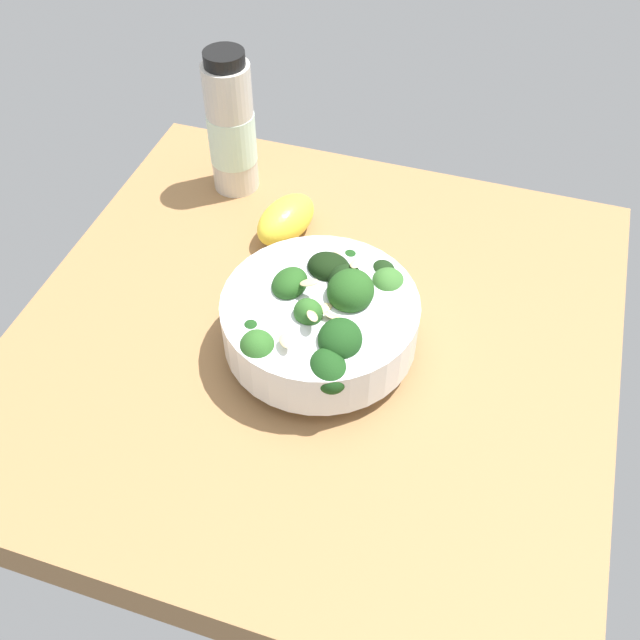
{
  "coord_description": "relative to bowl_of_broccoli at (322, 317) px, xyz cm",
  "views": [
    {
      "loc": [
        15.2,
        -45.82,
        54.69
      ],
      "look_at": [
        1.17,
        -2.0,
        4.0
      ],
      "focal_mm": 41.56,
      "sensor_mm": 36.0,
      "label": 1
    }
  ],
  "objects": [
    {
      "name": "bottle_tall",
      "position": [
        -17.47,
        21.3,
        3.44
      ],
      "size": [
        5.42,
        5.42,
        16.92
      ],
      "color": "beige",
      "rests_on": "ground_plane"
    },
    {
      "name": "ground_plane",
      "position": [
        -1.34,
        1.95,
        -6.78
      ],
      "size": [
        58.02,
        58.02,
        4.83
      ],
      "primitive_type": "cube",
      "color": "#996D42"
    },
    {
      "name": "bowl_of_broccoli",
      "position": [
        0.0,
        0.0,
        0.0
      ],
      "size": [
        18.2,
        18.89,
        9.41
      ],
      "color": "white",
      "rests_on": "ground_plane"
    },
    {
      "name": "lemon_wedge",
      "position": [
        -8.75,
        14.48,
        -2.15
      ],
      "size": [
        6.99,
        9.28,
        4.43
      ],
      "primitive_type": "ellipsoid",
      "rotation": [
        0.0,
        0.0,
        4.41
      ],
      "color": "yellow",
      "rests_on": "ground_plane"
    }
  ]
}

